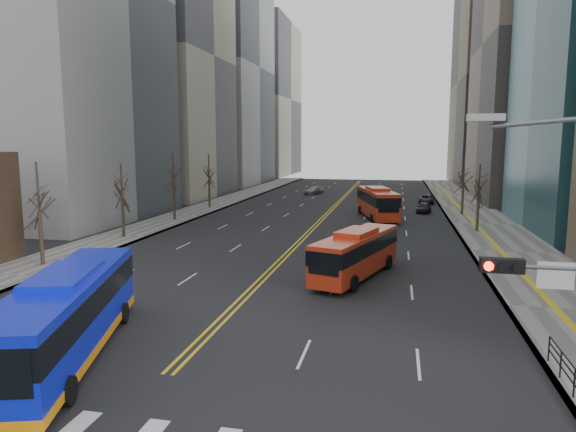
{
  "coord_description": "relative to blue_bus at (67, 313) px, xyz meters",
  "views": [
    {
      "loc": [
        8.26,
        -11.91,
        8.68
      ],
      "look_at": [
        2.77,
        13.86,
        4.89
      ],
      "focal_mm": 32.0,
      "sensor_mm": 36.0,
      "label": 1
    }
  ],
  "objects": [
    {
      "name": "car_silver",
      "position": [
        -0.91,
        67.81,
        -1.24
      ],
      "size": [
        3.34,
        4.76,
        1.28
      ],
      "primitive_type": "imported",
      "rotation": [
        0.0,
        0.0,
        -0.39
      ],
      "color": "gray",
      "rests_on": "ground"
    },
    {
      "name": "car_dark_mid",
      "position": [
        16.21,
        47.86,
        -1.23
      ],
      "size": [
        2.17,
        4.03,
        1.3
      ],
      "primitive_type": "imported",
      "rotation": [
        0.0,
        0.0,
        -0.17
      ],
      "color": "black",
      "rests_on": "ground"
    },
    {
      "name": "pedestrian_railing",
      "position": [
        18.87,
        0.37,
        -1.06
      ],
      "size": [
        0.06,
        6.06,
        1.02
      ],
      "color": "black",
      "rests_on": "sidewalk_right"
    },
    {
      "name": "sidewalk_left",
      "position": [
        -11.93,
        39.37,
        -1.81
      ],
      "size": [
        5.0,
        130.0,
        0.15
      ],
      "primitive_type": "cube",
      "color": "slate",
      "rests_on": "ground"
    },
    {
      "name": "centerline",
      "position": [
        4.57,
        49.37,
        -1.87
      ],
      "size": [
        0.55,
        100.0,
        0.01
      ],
      "color": "gold",
      "rests_on": "ground"
    },
    {
      "name": "red_bus_near",
      "position": [
        10.4,
        15.0,
        -0.12
      ],
      "size": [
        5.12,
        10.03,
        3.14
      ],
      "color": "red",
      "rests_on": "ground"
    },
    {
      "name": "office_towers",
      "position": [
        4.7,
        62.87,
        22.04
      ],
      "size": [
        83.0,
        134.0,
        58.0
      ],
      "color": "#969699",
      "rests_on": "ground"
    },
    {
      "name": "car_dark_far",
      "position": [
        17.07,
        58.08,
        -1.27
      ],
      "size": [
        2.49,
        4.62,
        1.23
      ],
      "primitive_type": "imported",
      "rotation": [
        0.0,
        0.0,
        -0.11
      ],
      "color": "black",
      "rests_on": "ground"
    },
    {
      "name": "sidewalk_right",
      "position": [
        22.07,
        39.37,
        -1.81
      ],
      "size": [
        7.0,
        130.0,
        0.15
      ],
      "primitive_type": "cube",
      "color": "slate",
      "rests_on": "ground"
    },
    {
      "name": "car_white",
      "position": [
        -2.24,
        0.37,
        -1.25
      ],
      "size": [
        1.72,
        3.93,
        1.26
      ],
      "primitive_type": "imported",
      "rotation": [
        0.0,
        0.0,
        0.1
      ],
      "color": "white",
      "rests_on": "ground"
    },
    {
      "name": "blue_bus",
      "position": [
        0.0,
        0.0,
        0.0
      ],
      "size": [
        6.1,
        12.57,
        3.59
      ],
      "color": "#0E1CD2",
      "rests_on": "ground"
    },
    {
      "name": "street_trees",
      "position": [
        -2.61,
        28.92,
        2.99
      ],
      "size": [
        35.2,
        47.2,
        7.6
      ],
      "color": "#30241D",
      "rests_on": "ground"
    },
    {
      "name": "red_bus_far",
      "position": [
        10.67,
        41.94,
        0.12
      ],
      "size": [
        5.37,
        11.67,
        3.6
      ],
      "color": "red",
      "rests_on": "ground"
    }
  ]
}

